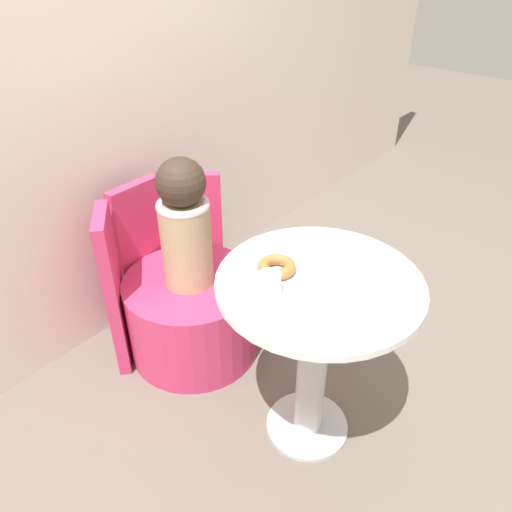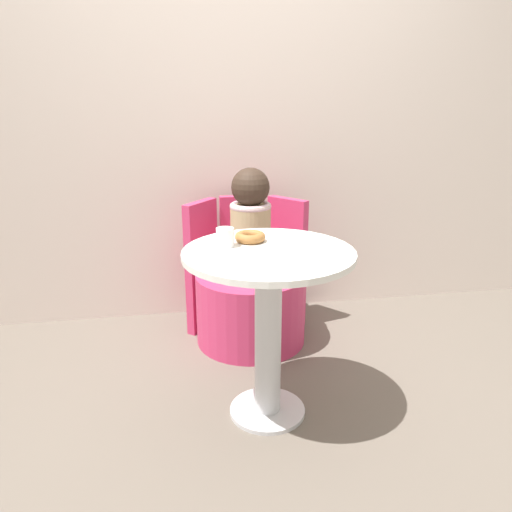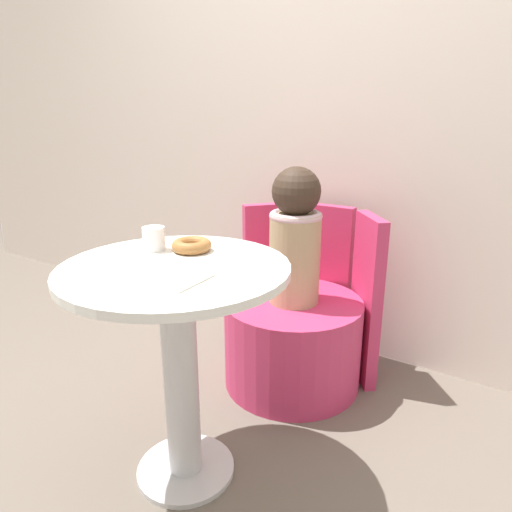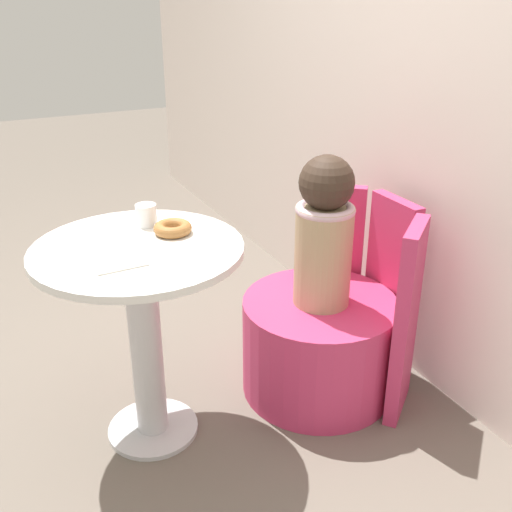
{
  "view_description": "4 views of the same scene",
  "coord_description": "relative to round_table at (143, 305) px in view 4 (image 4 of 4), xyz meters",
  "views": [
    {
      "loc": [
        -1.08,
        -0.66,
        1.68
      ],
      "look_at": [
        0.08,
        0.3,
        0.67
      ],
      "focal_mm": 35.0,
      "sensor_mm": 36.0,
      "label": 1
    },
    {
      "loc": [
        -0.33,
        -1.79,
        1.31
      ],
      "look_at": [
        0.04,
        0.3,
        0.61
      ],
      "focal_mm": 35.0,
      "sensor_mm": 36.0,
      "label": 2
    },
    {
      "loc": [
        0.91,
        -0.92,
        1.15
      ],
      "look_at": [
        0.12,
        0.3,
        0.69
      ],
      "focal_mm": 32.0,
      "sensor_mm": 36.0,
      "label": 3
    },
    {
      "loc": [
        1.74,
        -0.43,
        1.48
      ],
      "look_at": [
        0.09,
        0.39,
        0.64
      ],
      "focal_mm": 42.0,
      "sensor_mm": 36.0,
      "label": 4
    }
  ],
  "objects": [
    {
      "name": "back_wall",
      "position": [
        -0.03,
        1.13,
        0.68
      ],
      "size": [
        6.0,
        0.06,
        2.4
      ],
      "color": "silver",
      "rests_on": "ground_plane"
    },
    {
      "name": "paper_napkin",
      "position": [
        0.08,
        -0.09,
        0.21
      ],
      "size": [
        0.16,
        0.16,
        0.01
      ],
      "color": "silver",
      "rests_on": "round_table"
    },
    {
      "name": "booth_backrest",
      "position": [
        0.04,
        0.91,
        -0.15
      ],
      "size": [
        0.69,
        0.25,
        0.75
      ],
      "color": "#C63360",
      "rests_on": "ground_plane"
    },
    {
      "name": "ground_plane",
      "position": [
        -0.03,
        -0.0,
        -0.52
      ],
      "size": [
        12.0,
        12.0,
        0.0
      ],
      "primitive_type": "plane",
      "color": "#665B51"
    },
    {
      "name": "cup",
      "position": [
        -0.16,
        0.08,
        0.25
      ],
      "size": [
        0.07,
        0.07,
        0.08
      ],
      "color": "white",
      "rests_on": "round_table"
    },
    {
      "name": "donut",
      "position": [
        -0.05,
        0.13,
        0.23
      ],
      "size": [
        0.13,
        0.13,
        0.04
      ],
      "color": "#9E6633",
      "rests_on": "round_table"
    },
    {
      "name": "child_figure",
      "position": [
        0.04,
        0.67,
        0.15
      ],
      "size": [
        0.21,
        0.21,
        0.56
      ],
      "color": "tan",
      "rests_on": "tub_chair"
    },
    {
      "name": "tub_chair",
      "position": [
        0.04,
        0.67,
        -0.32
      ],
      "size": [
        0.59,
        0.59,
        0.39
      ],
      "color": "#C63360",
      "rests_on": "ground_plane"
    },
    {
      "name": "round_table",
      "position": [
        0.0,
        0.0,
        0.0
      ],
      "size": [
        0.67,
        0.67,
        0.73
      ],
      "color": "silver",
      "rests_on": "ground_plane"
    }
  ]
}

